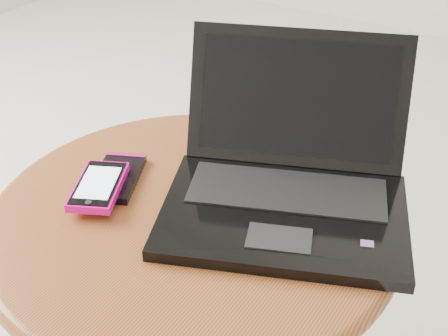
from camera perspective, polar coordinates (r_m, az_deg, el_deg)
The scene contains 4 objects.
table at distance 0.95m, azimuth -2.65°, elevation -8.63°, with size 0.59×0.59×0.46m.
laptop at distance 0.89m, azimuth 5.79°, elevation -1.04°, with size 0.42×0.41×0.21m.
phone_black at distance 0.96m, azimuth -9.65°, elevation -0.83°, with size 0.11×0.14×0.01m.
phone_pink at distance 0.92m, azimuth -11.27°, elevation -1.62°, with size 0.11×0.13×0.01m.
Camera 1 is at (0.37, -0.64, 1.00)m, focal length 50.57 mm.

